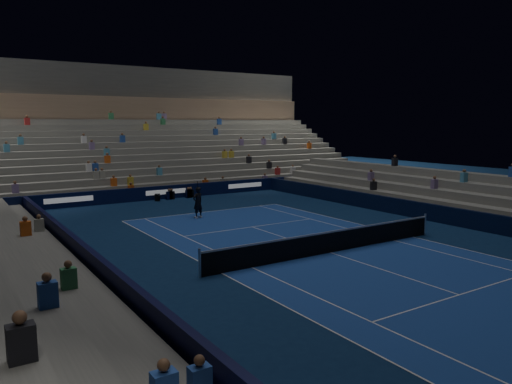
{
  "coord_description": "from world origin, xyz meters",
  "views": [
    {
      "loc": [
        -14.22,
        -15.78,
        5.69
      ],
      "look_at": [
        0.0,
        6.0,
        2.0
      ],
      "focal_mm": 34.32,
      "sensor_mm": 36.0,
      "label": 1
    }
  ],
  "objects": [
    {
      "name": "grandstand_east",
      "position": [
        13.17,
        0.0,
        0.92
      ],
      "size": [
        5.0,
        37.0,
        2.5
      ],
      "color": "gray",
      "rests_on": "ground"
    },
    {
      "name": "broadcast_camera",
      "position": [
        -0.89,
        17.87,
        0.27
      ],
      "size": [
        0.52,
        0.89,
        0.51
      ],
      "color": "black",
      "rests_on": "ground"
    },
    {
      "name": "sponsor_barrier_far",
      "position": [
        0.0,
        18.5,
        0.5
      ],
      "size": [
        44.0,
        0.25,
        1.0
      ],
      "primitive_type": "cube",
      "color": "black",
      "rests_on": "ground"
    },
    {
      "name": "tennis_net",
      "position": [
        0.0,
        0.0,
        0.5
      ],
      "size": [
        12.9,
        0.1,
        1.1
      ],
      "color": "#B2B2B7",
      "rests_on": "ground"
    },
    {
      "name": "sponsor_barrier_west",
      "position": [
        -9.7,
        0.0,
        0.5
      ],
      "size": [
        0.25,
        37.0,
        1.0
      ],
      "primitive_type": "cube",
      "color": "black",
      "rests_on": "ground"
    },
    {
      "name": "grandstand_main",
      "position": [
        0.0,
        27.9,
        3.38
      ],
      "size": [
        44.0,
        15.2,
        11.2
      ],
      "color": "slate",
      "rests_on": "ground"
    },
    {
      "name": "ground",
      "position": [
        0.0,
        0.0,
        0.0
      ],
      "size": [
        90.0,
        90.0,
        0.0
      ],
      "primitive_type": "plane",
      "color": "#0C2248",
      "rests_on": "ground"
    },
    {
      "name": "sponsor_barrier_east",
      "position": [
        9.7,
        0.0,
        0.5
      ],
      "size": [
        0.25,
        37.0,
        1.0
      ],
      "primitive_type": "cube",
      "color": "black",
      "rests_on": "ground"
    },
    {
      "name": "tennis_player",
      "position": [
        -1.32,
        10.37,
        0.94
      ],
      "size": [
        0.78,
        0.62,
        1.89
      ],
      "primitive_type": "imported",
      "rotation": [
        0.0,
        0.0,
        3.4
      ],
      "color": "black",
      "rests_on": "ground"
    },
    {
      "name": "court_surface",
      "position": [
        0.0,
        0.0,
        0.01
      ],
      "size": [
        10.97,
        23.77,
        0.01
      ],
      "primitive_type": "cube",
      "color": "#1B3F96",
      "rests_on": "ground"
    }
  ]
}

